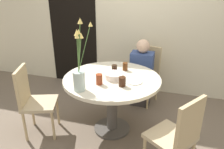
{
  "coord_description": "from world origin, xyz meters",
  "views": [
    {
      "loc": [
        0.7,
        -2.34,
        1.82
      ],
      "look_at": [
        0.0,
        0.0,
        0.8
      ],
      "focal_mm": 35.0,
      "sensor_mm": 36.0,
      "label": 1
    }
  ],
  "objects_px": {
    "chair_right_flank": "(146,71)",
    "birthday_cake": "(114,76)",
    "drink_glass_0": "(114,69)",
    "drink_glass_3": "(122,82)",
    "chair_left_flank": "(178,134)",
    "side_plate": "(134,82)",
    "drink_glass_1": "(125,67)",
    "flower_vase": "(79,72)",
    "person_guest": "(141,75)",
    "drink_glass_2": "(99,79)",
    "chair_far_back": "(33,98)"
  },
  "relations": [
    {
      "from": "side_plate",
      "to": "drink_glass_3",
      "type": "xyz_separation_m",
      "value": [
        -0.11,
        -0.14,
        0.05
      ]
    },
    {
      "from": "chair_left_flank",
      "to": "drink_glass_3",
      "type": "distance_m",
      "value": 0.79
    },
    {
      "from": "person_guest",
      "to": "drink_glass_3",
      "type": "bearing_deg",
      "value": -93.73
    },
    {
      "from": "flower_vase",
      "to": "drink_glass_1",
      "type": "height_order",
      "value": "flower_vase"
    },
    {
      "from": "flower_vase",
      "to": "person_guest",
      "type": "distance_m",
      "value": 1.39
    },
    {
      "from": "flower_vase",
      "to": "drink_glass_3",
      "type": "xyz_separation_m",
      "value": [
        0.4,
        0.23,
        -0.16
      ]
    },
    {
      "from": "chair_far_back",
      "to": "flower_vase",
      "type": "bearing_deg",
      "value": -117.2
    },
    {
      "from": "chair_left_flank",
      "to": "person_guest",
      "type": "height_order",
      "value": "person_guest"
    },
    {
      "from": "side_plate",
      "to": "drink_glass_2",
      "type": "relative_size",
      "value": 1.54
    },
    {
      "from": "drink_glass_3",
      "to": "side_plate",
      "type": "bearing_deg",
      "value": 52.02
    },
    {
      "from": "drink_glass_1",
      "to": "drink_glass_2",
      "type": "height_order",
      "value": "drink_glass_2"
    },
    {
      "from": "drink_glass_0",
      "to": "chair_right_flank",
      "type": "bearing_deg",
      "value": 69.53
    },
    {
      "from": "flower_vase",
      "to": "drink_glass_3",
      "type": "bearing_deg",
      "value": 29.56
    },
    {
      "from": "drink_glass_0",
      "to": "drink_glass_2",
      "type": "relative_size",
      "value": 0.92
    },
    {
      "from": "chair_far_back",
      "to": "side_plate",
      "type": "xyz_separation_m",
      "value": [
        1.21,
        0.28,
        0.25
      ]
    },
    {
      "from": "birthday_cake",
      "to": "side_plate",
      "type": "bearing_deg",
      "value": -8.06
    },
    {
      "from": "chair_right_flank",
      "to": "chair_left_flank",
      "type": "relative_size",
      "value": 1.0
    },
    {
      "from": "flower_vase",
      "to": "person_guest",
      "type": "xyz_separation_m",
      "value": [
        0.47,
        1.22,
        -0.47
      ]
    },
    {
      "from": "chair_left_flank",
      "to": "person_guest",
      "type": "xyz_separation_m",
      "value": [
        -0.57,
        1.35,
        -0.01
      ]
    },
    {
      "from": "drink_glass_1",
      "to": "drink_glass_3",
      "type": "height_order",
      "value": "drink_glass_3"
    },
    {
      "from": "chair_right_flank",
      "to": "drink_glass_2",
      "type": "height_order",
      "value": "chair_right_flank"
    },
    {
      "from": "drink_glass_0",
      "to": "drink_glass_3",
      "type": "relative_size",
      "value": 1.03
    },
    {
      "from": "drink_glass_0",
      "to": "side_plate",
      "type": "bearing_deg",
      "value": -33.53
    },
    {
      "from": "birthday_cake",
      "to": "chair_far_back",
      "type": "bearing_deg",
      "value": -161.55
    },
    {
      "from": "drink_glass_3",
      "to": "chair_far_back",
      "type": "bearing_deg",
      "value": -172.61
    },
    {
      "from": "chair_right_flank",
      "to": "chair_far_back",
      "type": "height_order",
      "value": "same"
    },
    {
      "from": "birthday_cake",
      "to": "drink_glass_1",
      "type": "bearing_deg",
      "value": 77.89
    },
    {
      "from": "chair_right_flank",
      "to": "drink_glass_1",
      "type": "distance_m",
      "value": 0.75
    },
    {
      "from": "chair_left_flank",
      "to": "person_guest",
      "type": "relative_size",
      "value": 0.85
    },
    {
      "from": "chair_right_flank",
      "to": "birthday_cake",
      "type": "bearing_deg",
      "value": -87.87
    },
    {
      "from": "chair_left_flank",
      "to": "drink_glass_3",
      "type": "xyz_separation_m",
      "value": [
        -0.64,
        0.36,
        0.3
      ]
    },
    {
      "from": "chair_far_back",
      "to": "drink_glass_2",
      "type": "bearing_deg",
      "value": -102.19
    },
    {
      "from": "drink_glass_2",
      "to": "drink_glass_1",
      "type": "bearing_deg",
      "value": 70.08
    },
    {
      "from": "chair_right_flank",
      "to": "flower_vase",
      "type": "xyz_separation_m",
      "value": [
        -0.52,
        -1.37,
        0.46
      ]
    },
    {
      "from": "chair_right_flank",
      "to": "drink_glass_2",
      "type": "distance_m",
      "value": 1.26
    },
    {
      "from": "drink_glass_0",
      "to": "drink_glass_3",
      "type": "distance_m",
      "value": 0.39
    },
    {
      "from": "flower_vase",
      "to": "drink_glass_3",
      "type": "height_order",
      "value": "flower_vase"
    },
    {
      "from": "flower_vase",
      "to": "drink_glass_0",
      "type": "distance_m",
      "value": 0.63
    },
    {
      "from": "chair_left_flank",
      "to": "drink_glass_2",
      "type": "distance_m",
      "value": 1.01
    },
    {
      "from": "person_guest",
      "to": "chair_right_flank",
      "type": "bearing_deg",
      "value": 72.99
    },
    {
      "from": "chair_right_flank",
      "to": "drink_glass_0",
      "type": "distance_m",
      "value": 0.91
    },
    {
      "from": "drink_glass_1",
      "to": "person_guest",
      "type": "xyz_separation_m",
      "value": [
        0.14,
        0.51,
        -0.31
      ]
    },
    {
      "from": "birthday_cake",
      "to": "drink_glass_1",
      "type": "distance_m",
      "value": 0.31
    },
    {
      "from": "chair_far_back",
      "to": "flower_vase",
      "type": "relative_size",
      "value": 1.17
    },
    {
      "from": "drink_glass_2",
      "to": "person_guest",
      "type": "xyz_separation_m",
      "value": [
        0.33,
        1.01,
        -0.32
      ]
    },
    {
      "from": "birthday_cake",
      "to": "flower_vase",
      "type": "distance_m",
      "value": 0.51
    },
    {
      "from": "chair_far_back",
      "to": "side_plate",
      "type": "relative_size",
      "value": 4.9
    },
    {
      "from": "side_plate",
      "to": "drink_glass_0",
      "type": "distance_m",
      "value": 0.36
    },
    {
      "from": "drink_glass_0",
      "to": "drink_glass_3",
      "type": "bearing_deg",
      "value": -60.9
    },
    {
      "from": "drink_glass_0",
      "to": "drink_glass_1",
      "type": "relative_size",
      "value": 1.06
    }
  ]
}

